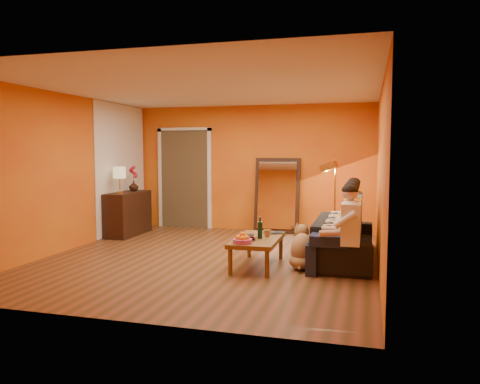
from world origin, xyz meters
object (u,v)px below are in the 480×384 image
(tumbler, at_px, (267,233))
(vase, at_px, (134,186))
(laptop, at_px, (274,233))
(mirror_frame, at_px, (277,195))
(table_lamp, at_px, (120,180))
(coffee_table, at_px, (257,252))
(person_far_left, at_px, (351,231))
(person_far_right, at_px, (354,215))
(sideboard, at_px, (128,213))
(person_mid_right, at_px, (353,220))
(person_mid_left, at_px, (352,225))
(dog, at_px, (302,246))
(wine_bottle, at_px, (260,228))
(floor_lamp, at_px, (335,204))
(sofa, at_px, (344,239))

(tumbler, distance_m, vase, 3.77)
(laptop, bearing_deg, mirror_frame, 71.06)
(table_lamp, distance_m, coffee_table, 3.54)
(person_far_left, height_order, person_far_right, same)
(sideboard, bearing_deg, person_far_right, -5.44)
(person_far_left, bearing_deg, sideboard, 154.70)
(sideboard, distance_m, person_mid_right, 4.48)
(person_far_left, bearing_deg, laptop, 152.82)
(tumbler, height_order, laptop, tumbler)
(person_mid_left, distance_m, person_far_right, 1.10)
(table_lamp, relative_size, person_mid_right, 0.42)
(person_far_left, height_order, tumbler, person_far_left)
(mirror_frame, distance_m, table_lamp, 3.13)
(person_far_right, bearing_deg, person_mid_right, -90.00)
(person_mid_right, bearing_deg, person_far_left, -90.00)
(person_mid_left, height_order, laptop, person_mid_left)
(mirror_frame, bearing_deg, dog, -72.26)
(table_lamp, height_order, coffee_table, table_lamp)
(person_mid_right, bearing_deg, table_lamp, 171.34)
(sideboard, relative_size, laptop, 3.67)
(mirror_frame, relative_size, table_lamp, 2.98)
(tumbler, bearing_deg, wine_bottle, -112.38)
(coffee_table, distance_m, person_mid_right, 1.62)
(person_mid_right, height_order, laptop, person_mid_right)
(floor_lamp, xyz_separation_m, wine_bottle, (-0.90, -2.03, -0.14))
(floor_lamp, distance_m, person_far_right, 0.67)
(person_far_left, distance_m, tumbler, 1.24)
(coffee_table, relative_size, person_far_right, 1.00)
(mirror_frame, xyz_separation_m, sideboard, (-2.79, -1.08, -0.34))
(person_far_left, xyz_separation_m, person_mid_right, (0.00, 1.10, 0.00))
(coffee_table, height_order, person_far_right, person_far_right)
(sofa, bearing_deg, person_far_right, -11.31)
(wine_bottle, xyz_separation_m, vase, (-3.11, 2.14, 0.38))
(table_lamp, xyz_separation_m, coffee_table, (3.06, -1.54, -0.90))
(person_far_right, relative_size, wine_bottle, 3.94)
(floor_lamp, height_order, dog, floor_lamp)
(sofa, bearing_deg, laptop, 112.95)
(coffee_table, bearing_deg, sofa, 32.35)
(mirror_frame, xyz_separation_m, floor_lamp, (1.22, -0.94, -0.04))
(sofa, height_order, person_mid_right, person_mid_right)
(floor_lamp, relative_size, person_far_right, 1.18)
(coffee_table, distance_m, dog, 0.65)
(dog, distance_m, person_mid_right, 1.08)
(table_lamp, bearing_deg, vase, 90.00)
(person_far_left, relative_size, person_mid_left, 1.00)
(sideboard, height_order, sofa, sideboard)
(mirror_frame, distance_m, tumbler, 2.84)
(wine_bottle, relative_size, tumbler, 2.80)
(mirror_frame, distance_m, sofa, 2.63)
(sideboard, height_order, coffee_table, sideboard)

